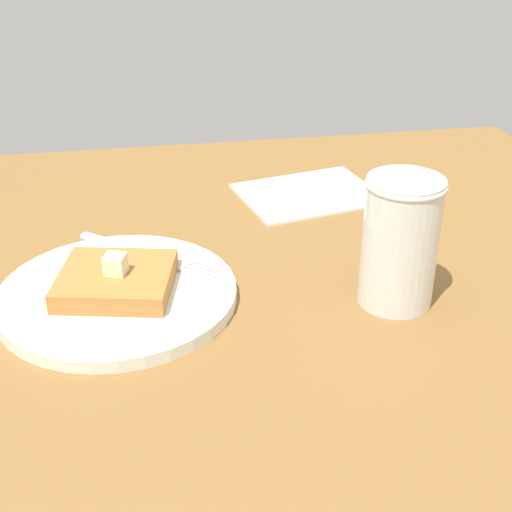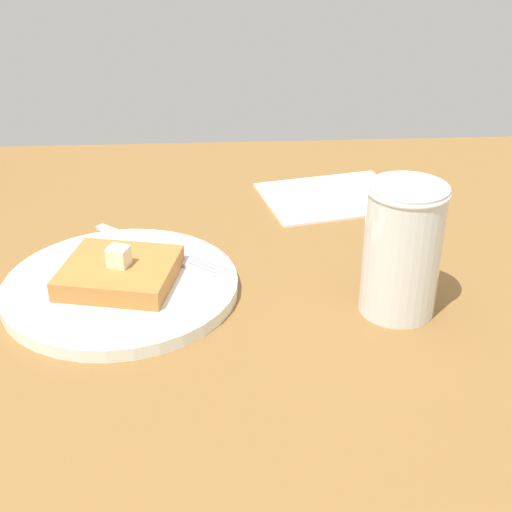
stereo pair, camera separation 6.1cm
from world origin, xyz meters
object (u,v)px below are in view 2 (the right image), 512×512
(fork, at_px, (164,251))
(syrup_jar, at_px, (401,257))
(plate, at_px, (121,286))
(napkin, at_px, (331,197))

(fork, bearing_deg, syrup_jar, -114.29)
(plate, relative_size, napkin, 1.37)
(fork, xyz_separation_m, napkin, (0.15, -0.19, -0.01))
(plate, relative_size, syrup_jar, 1.82)
(plate, height_order, napkin, plate)
(plate, relative_size, fork, 1.60)
(syrup_jar, height_order, napkin, syrup_jar)
(syrup_jar, xyz_separation_m, napkin, (0.24, 0.02, -0.05))
(plate, bearing_deg, napkin, -48.35)
(napkin, bearing_deg, syrup_jar, -175.13)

